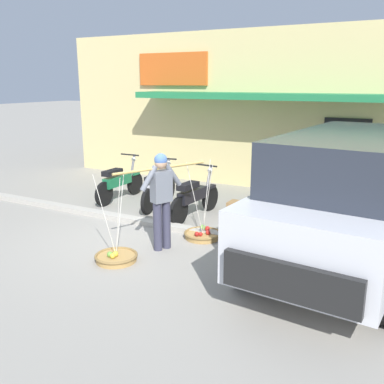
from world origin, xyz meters
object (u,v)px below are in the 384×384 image
fruit_vendor (161,195)px  motorcycle_nearest_shop (119,182)px  fruit_basket_right_side (203,234)px  motorcycle_second_in_row (158,188)px  motorcycle_third_in_row (194,197)px  wooden_crate (238,209)px  parked_truck (348,196)px  fruit_basket_left_side (116,257)px

fruit_vendor → motorcycle_nearest_shop: (-2.61, 2.22, -0.53)m
fruit_basket_right_side → motorcycle_second_in_row: bearing=143.4°
fruit_basket_right_side → motorcycle_third_in_row: bearing=124.6°
motorcycle_nearest_shop → wooden_crate: 3.11m
fruit_basket_right_side → motorcycle_nearest_shop: 3.34m
motorcycle_nearest_shop → wooden_crate: motorcycle_nearest_shop is taller
parked_truck → motorcycle_nearest_shop: bearing=165.9°
fruit_basket_right_side → motorcycle_second_in_row: 2.31m
motorcycle_second_in_row → parked_truck: bearing=-17.1°
motorcycle_nearest_shop → motorcycle_third_in_row: 2.31m
parked_truck → wooden_crate: bearing=147.5°
motorcycle_third_in_row → parked_truck: bearing=-17.6°
fruit_basket_right_side → wooden_crate: fruit_basket_right_side is taller
fruit_basket_right_side → parked_truck: size_ratio=0.29×
fruit_basket_right_side → wooden_crate: bearing=86.7°
fruit_basket_right_side → wooden_crate: (0.09, 1.57, 0.09)m
fruit_vendor → parked_truck: size_ratio=0.34×
fruit_basket_left_side → fruit_basket_right_side: same height
fruit_basket_left_side → fruit_basket_right_side: (0.78, 1.62, 0.00)m
fruit_vendor → parked_truck: (2.89, 0.84, 0.15)m
fruit_vendor → wooden_crate: fruit_vendor is taller
fruit_vendor → parked_truck: bearing=16.1°
motorcycle_second_in_row → motorcycle_third_in_row: (1.11, -0.31, 0.00)m
fruit_vendor → fruit_basket_left_side: 1.28m
wooden_crate → fruit_basket_right_side: bearing=-93.3°
fruit_basket_left_side → wooden_crate: size_ratio=3.30×
fruit_basket_left_side → parked_truck: size_ratio=0.29×
parked_truck → wooden_crate: size_ratio=11.26×
motorcycle_nearest_shop → motorcycle_second_in_row: 1.17m
fruit_vendor → wooden_crate: bearing=78.5°
motorcycle_nearest_shop → wooden_crate: size_ratio=4.14×
motorcycle_third_in_row → wooden_crate: size_ratio=4.13×
motorcycle_second_in_row → motorcycle_third_in_row: size_ratio=1.00×
fruit_basket_left_side → wooden_crate: (0.87, 3.18, 0.09)m
motorcycle_third_in_row → fruit_basket_left_side: bearing=-91.2°
motorcycle_second_in_row → parked_truck: size_ratio=0.37×
parked_truck → wooden_crate: (-2.41, 1.54, -0.97)m
fruit_basket_left_side → motorcycle_second_in_row: bearing=109.5°
fruit_vendor → parked_truck: 3.02m
motorcycle_second_in_row → parked_truck: 4.59m
fruit_basket_right_side → parked_truck: 2.72m
parked_truck → motorcycle_second_in_row: bearing=162.9°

